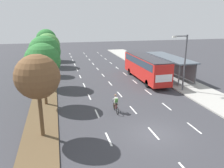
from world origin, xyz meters
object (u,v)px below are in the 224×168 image
at_px(median_tree_fifth, 48,45).
at_px(streetlight, 184,59).
at_px(median_tree_farthest, 46,39).
at_px(median_tree_second, 43,61).
at_px(median_tree_third, 45,52).
at_px(bus_shelter, 171,64).
at_px(cyclist, 116,104).
at_px(bus, 146,65).
at_px(median_tree_nearest, 37,77).
at_px(median_tree_fourth, 44,52).

xyz_separation_m(median_tree_fifth, streetlight, (15.48, -18.72, 0.01)).
distance_m(median_tree_farthest, streetlight, 29.78).
xyz_separation_m(median_tree_second, median_tree_third, (-0.05, 6.45, 0.02)).
height_order(bus_shelter, cyclist, bus_shelter).
bearing_deg(median_tree_farthest, median_tree_second, -89.01).
distance_m(bus, streetlight, 6.60).
distance_m(median_tree_second, median_tree_third, 6.45).
xyz_separation_m(bus_shelter, bus, (-4.28, -0.77, 0.20)).
distance_m(cyclist, median_tree_third, 12.32).
bearing_deg(median_tree_second, streetlight, 2.33).
xyz_separation_m(median_tree_nearest, median_tree_third, (-0.01, 12.90, -0.04)).
height_order(cyclist, median_tree_nearest, median_tree_nearest).
relative_size(bus, median_tree_third, 1.79).
height_order(cyclist, median_tree_fifth, median_tree_fifth).
height_order(median_tree_nearest, streetlight, streetlight).
relative_size(median_tree_nearest, median_tree_second, 0.99).
bearing_deg(streetlight, median_tree_fifth, 129.60).
xyz_separation_m(median_tree_nearest, median_tree_fifth, (0.04, 25.79, -0.66)).
relative_size(bus_shelter, median_tree_third, 1.72).
bearing_deg(bus, streetlight, -70.02).
bearing_deg(median_tree_farthest, median_tree_fifth, -86.05).
distance_m(bus, median_tree_second, 15.05).
height_order(median_tree_nearest, median_tree_second, median_tree_second).
bearing_deg(streetlight, median_tree_nearest, -155.49).
distance_m(median_tree_fifth, streetlight, 24.29).
relative_size(median_tree_nearest, median_tree_fifth, 1.03).
distance_m(cyclist, median_tree_second, 8.08).
relative_size(cyclist, median_tree_farthest, 0.29).
bearing_deg(median_tree_fifth, bus_shelter, -34.26).
bearing_deg(median_tree_second, bus, 26.34).
xyz_separation_m(median_tree_farthest, streetlight, (15.93, -25.16, -0.47)).
bearing_deg(median_tree_fourth, bus, -24.67).
bearing_deg(median_tree_third, median_tree_nearest, -89.95).
distance_m(median_tree_nearest, median_tree_second, 6.45).
height_order(cyclist, median_tree_farthest, median_tree_farthest).
relative_size(cyclist, median_tree_third, 0.29).
distance_m(median_tree_nearest, streetlight, 17.07).
bearing_deg(median_tree_fifth, median_tree_second, -90.01).
xyz_separation_m(bus_shelter, cyclist, (-11.26, -10.78, -1.08)).
relative_size(median_tree_nearest, median_tree_farthest, 0.96).
bearing_deg(cyclist, median_tree_nearest, -154.56).
distance_m(median_tree_second, median_tree_fourth, 12.93).
relative_size(median_tree_third, streetlight, 0.97).
height_order(bus_shelter, median_tree_third, median_tree_third).
bearing_deg(median_tree_third, bus, 0.63).
distance_m(cyclist, median_tree_nearest, 7.99).
relative_size(cyclist, streetlight, 0.28).
bearing_deg(bus_shelter, median_tree_fourth, 162.90).
bearing_deg(median_tree_nearest, median_tree_fifth, 89.91).
distance_m(bus, median_tree_fifth, 18.52).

